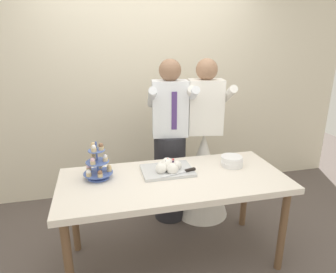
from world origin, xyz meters
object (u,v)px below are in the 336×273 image
at_px(person_bride, 203,164).
at_px(person_groom, 170,151).
at_px(plate_stack, 232,161).
at_px(main_cake_tray, 168,168).
at_px(cupcake_stand, 97,165).
at_px(dessert_table, 174,186).

bearing_deg(person_bride, person_groom, 177.78).
bearing_deg(plate_stack, main_cake_tray, 179.68).
relative_size(cupcake_stand, person_groom, 0.18).
relative_size(main_cake_tray, person_bride, 0.26).
relative_size(cupcake_stand, person_bride, 0.18).
height_order(cupcake_stand, plate_stack, cupcake_stand).
bearing_deg(main_cake_tray, person_bride, 45.69).
bearing_deg(dessert_table, person_bride, 52.58).
xyz_separation_m(cupcake_stand, person_groom, (0.71, 0.51, -0.14)).
distance_m(main_cake_tray, plate_stack, 0.57).
height_order(dessert_table, person_bride, person_bride).
bearing_deg(cupcake_stand, person_bride, 24.92).
distance_m(dessert_table, plate_stack, 0.57).
height_order(main_cake_tray, plate_stack, main_cake_tray).
relative_size(plate_stack, person_groom, 0.11).
distance_m(dessert_table, person_groom, 0.66).
relative_size(cupcake_stand, plate_stack, 1.60).
bearing_deg(main_cake_tray, person_groom, 74.13).
relative_size(dessert_table, person_bride, 1.08).
xyz_separation_m(plate_stack, person_bride, (-0.06, 0.53, -0.24)).
distance_m(person_groom, person_bride, 0.39).
relative_size(cupcake_stand, main_cake_tray, 0.71).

